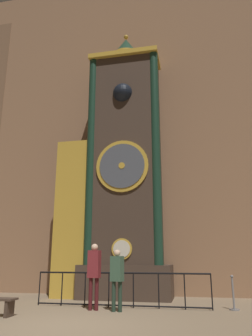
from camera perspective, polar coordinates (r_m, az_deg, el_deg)
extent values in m
plane|color=#847056|center=(8.02, -11.00, -25.39)|extent=(28.00, 28.00, 0.00)
cube|color=#936B4C|center=(15.13, -0.46, 8.60)|extent=(24.00, 0.30, 15.14)
cube|color=#423328|center=(12.63, 0.00, -19.16)|extent=(3.37, 1.61, 1.18)
cube|color=#423328|center=(13.23, 0.00, 2.38)|extent=(2.69, 1.40, 8.56)
cube|color=gold|center=(14.95, -0.09, 17.96)|extent=(2.91, 1.54, 0.20)
cylinder|color=gold|center=(11.89, -0.74, -13.91)|extent=(0.74, 0.05, 0.74)
cylinder|color=silver|center=(11.86, -0.77, -13.91)|extent=(0.60, 0.03, 0.60)
cylinder|color=gold|center=(12.35, -0.69, 0.36)|extent=(2.01, 0.07, 2.01)
cylinder|color=#4C515B|center=(12.31, -0.74, 0.42)|extent=(1.73, 0.04, 1.73)
cylinder|color=gold|center=(12.29, -0.76, 0.44)|extent=(0.24, 0.03, 0.24)
cube|color=black|center=(13.96, -0.18, 12.06)|extent=(1.00, 0.42, 1.00)
sphere|color=black|center=(13.60, -0.55, 12.85)|extent=(0.80, 0.80, 0.80)
cylinder|color=#193828|center=(12.99, -6.07, 2.80)|extent=(0.34, 0.34, 8.56)
cylinder|color=#193828|center=(12.48, 5.20, 3.55)|extent=(0.34, 0.34, 8.56)
cylinder|color=gold|center=(15.17, 0.00, 18.54)|extent=(1.14, 1.14, 0.30)
cone|color=#1C3D2C|center=(15.49, 0.00, 20.26)|extent=(1.08, 1.08, 0.82)
sphere|color=gold|center=(15.81, 0.00, 21.83)|extent=(0.20, 0.20, 0.20)
cube|color=#4C3828|center=(13.31, -8.69, -8.44)|extent=(1.29, 1.19, 5.98)
cube|color=gold|center=(12.74, -9.64, -8.11)|extent=(1.35, 0.06, 5.98)
cylinder|color=black|center=(11.37, -14.84, -19.57)|extent=(0.04, 0.04, 1.00)
cylinder|color=black|center=(11.07, -11.10, -19.91)|extent=(0.04, 0.04, 1.00)
cylinder|color=black|center=(10.80, -7.15, -20.18)|extent=(0.04, 0.04, 1.00)
cylinder|color=black|center=(10.59, -3.01, -20.37)|extent=(0.04, 0.04, 1.00)
cylinder|color=black|center=(10.43, 1.29, -20.47)|extent=(0.04, 0.04, 1.00)
cylinder|color=black|center=(10.31, 5.71, -20.46)|extent=(0.04, 0.04, 1.00)
cylinder|color=black|center=(10.26, 10.20, -20.34)|extent=(0.04, 0.04, 1.00)
cylinder|color=black|center=(10.26, 14.69, -20.09)|extent=(0.04, 0.04, 1.00)
cylinder|color=black|center=(10.47, -0.86, -17.82)|extent=(5.30, 0.05, 0.05)
cylinder|color=black|center=(10.55, -0.88, -22.82)|extent=(5.30, 0.04, 0.04)
cylinder|color=#461518|center=(10.04, -6.20, -20.96)|extent=(0.11, 0.11, 0.87)
cylinder|color=#461518|center=(9.99, -5.15, -21.01)|extent=(0.11, 0.11, 0.87)
cube|color=maroon|center=(9.96, -5.55, -16.29)|extent=(0.37, 0.26, 0.77)
sphere|color=beige|center=(9.97, -5.48, -13.58)|extent=(0.20, 0.20, 0.20)
cylinder|color=#213427|center=(9.75, -2.16, -21.44)|extent=(0.11, 0.11, 0.79)
cylinder|color=#213427|center=(9.71, -1.05, -21.48)|extent=(0.11, 0.11, 0.79)
cube|color=#385642|center=(9.67, -1.57, -17.11)|extent=(0.39, 0.31, 0.69)
sphere|color=beige|center=(9.67, -1.55, -14.57)|extent=(0.19, 0.19, 0.19)
cylinder|color=gray|center=(10.52, 18.37, -22.35)|extent=(0.28, 0.28, 0.04)
cylinder|color=gray|center=(10.47, 18.17, -20.10)|extent=(0.06, 0.06, 0.87)
sphere|color=gray|center=(10.44, 17.94, -17.54)|extent=(0.09, 0.09, 0.09)
cube|color=#423328|center=(9.41, -19.66, -22.08)|extent=(0.08, 0.36, 0.39)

